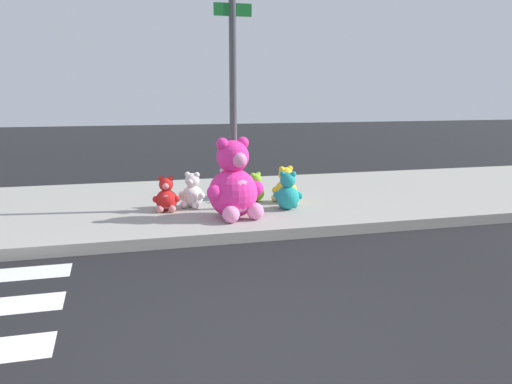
{
  "coord_description": "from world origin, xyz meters",
  "views": [
    {
      "loc": [
        -0.77,
        -3.34,
        1.9
      ],
      "look_at": [
        1.13,
        3.6,
        0.55
      ],
      "focal_mm": 36.72,
      "sensor_mm": 36.0,
      "label": 1
    }
  ],
  "objects": [
    {
      "name": "plush_red",
      "position": [
        -0.02,
        4.51,
        0.36
      ],
      "size": [
        0.41,
        0.37,
        0.53
      ],
      "color": "red",
      "rests_on": "sidewalk"
    },
    {
      "name": "plush_yellow",
      "position": [
        1.92,
        4.67,
        0.39
      ],
      "size": [
        0.45,
        0.43,
        0.6
      ],
      "color": "yellow",
      "rests_on": "sidewalk"
    },
    {
      "name": "plush_white",
      "position": [
        0.4,
        4.68,
        0.37
      ],
      "size": [
        0.39,
        0.4,
        0.56
      ],
      "color": "white",
      "rests_on": "sidewalk"
    },
    {
      "name": "plush_lavender",
      "position": [
        1.11,
        5.26,
        0.4
      ],
      "size": [
        0.44,
        0.49,
        0.64
      ],
      "color": "#B28CD8",
      "rests_on": "sidewalk"
    },
    {
      "name": "plush_teal",
      "position": [
        1.79,
        4.15,
        0.39
      ],
      "size": [
        0.43,
        0.43,
        0.59
      ],
      "color": "teal",
      "rests_on": "sidewalk"
    },
    {
      "name": "ground_plane",
      "position": [
        0.0,
        0.0,
        0.0
      ],
      "size": [
        60.0,
        60.0,
        0.0
      ],
      "primitive_type": "plane",
      "color": "black"
    },
    {
      "name": "sidewalk",
      "position": [
        0.0,
        5.2,
        0.07
      ],
      "size": [
        28.0,
        4.4,
        0.15
      ],
      "primitive_type": "cube",
      "color": "#9E9B93",
      "rests_on": "ground_plane"
    },
    {
      "name": "sign_pole",
      "position": [
        1.0,
        4.4,
        1.85
      ],
      "size": [
        0.56,
        0.11,
        3.2
      ],
      "color": "#4C4C51",
      "rests_on": "sidewalk"
    },
    {
      "name": "plush_lime",
      "position": [
        1.47,
        4.89,
        0.34
      ],
      "size": [
        0.34,
        0.35,
        0.48
      ],
      "color": "#8CD133",
      "rests_on": "sidewalk"
    },
    {
      "name": "plush_pink_large",
      "position": [
        0.87,
        3.82,
        0.61
      ],
      "size": [
        0.87,
        0.81,
        1.15
      ],
      "color": "#F22D93",
      "rests_on": "sidewalk"
    }
  ]
}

